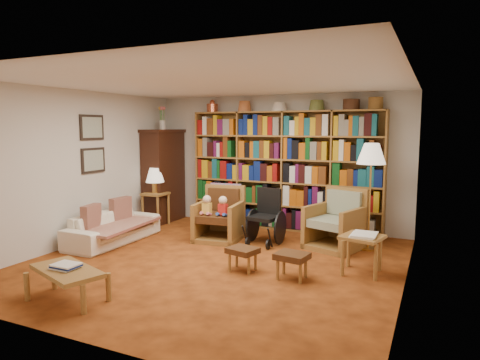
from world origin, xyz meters
The scene contains 23 objects.
floor centered at (0.00, 0.00, 0.00)m, with size 5.00×5.00×0.00m, color #A54E19.
ceiling centered at (0.00, 0.00, 2.50)m, with size 5.00×5.00×0.00m, color white.
wall_back centered at (0.00, 2.50, 1.25)m, with size 5.00×5.00×0.00m, color silver.
wall_front centered at (0.00, -2.50, 1.25)m, with size 5.00×5.00×0.00m, color silver.
wall_left centered at (-2.50, 0.00, 1.25)m, with size 5.00×5.00×0.00m, color silver.
wall_right centered at (2.50, 0.00, 1.25)m, with size 5.00×5.00×0.00m, color silver.
bookshelf centered at (0.20, 2.33, 1.17)m, with size 3.60×0.30×2.42m.
curio_cabinet centered at (-2.25, 2.00, 0.95)m, with size 0.50×0.95×2.40m.
framed_pictures centered at (-2.48, 0.30, 1.62)m, with size 0.03×0.52×0.97m.
sofa centered at (-2.05, 0.24, 0.25)m, with size 0.67×1.71×0.50m, color white.
sofa_throw centered at (-2.00, 0.24, 0.30)m, with size 0.82×1.53×0.04m, color beige.
cushion_left centered at (-2.18, 0.59, 0.45)m, with size 0.13×0.42×0.42m, color maroon.
cushion_right centered at (-2.18, -0.11, 0.45)m, with size 0.13×0.40×0.40m, color maroon.
side_table_lamp centered at (-2.15, 1.57, 0.48)m, with size 0.44×0.44×0.64m.
table_lamp centered at (-2.15, 1.57, 0.97)m, with size 0.36×0.36×0.48m.
armchair_leather centered at (-0.51, 1.19, 0.38)m, with size 0.82×0.86×0.92m.
armchair_sage centered at (1.37, 1.53, 0.36)m, with size 1.00×1.00×0.94m.
wheelchair centered at (0.27, 1.28, 0.41)m, with size 0.52×0.72×0.90m.
floor_lamp centered at (1.86, 1.60, 1.43)m, with size 0.44×0.44×1.66m.
side_table_papers centered at (1.95, 0.40, 0.43)m, with size 0.58×0.58×0.54m.
footstool_a centered at (0.50, -0.16, 0.26)m, with size 0.44×0.40×0.31m.
footstool_b centered at (1.19, -0.17, 0.27)m, with size 0.43×0.38×0.33m.
coffee_table centered at (-0.83, -1.87, 0.32)m, with size 1.02×0.73×0.42m.
Camera 1 is at (2.79, -5.17, 1.90)m, focal length 32.00 mm.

